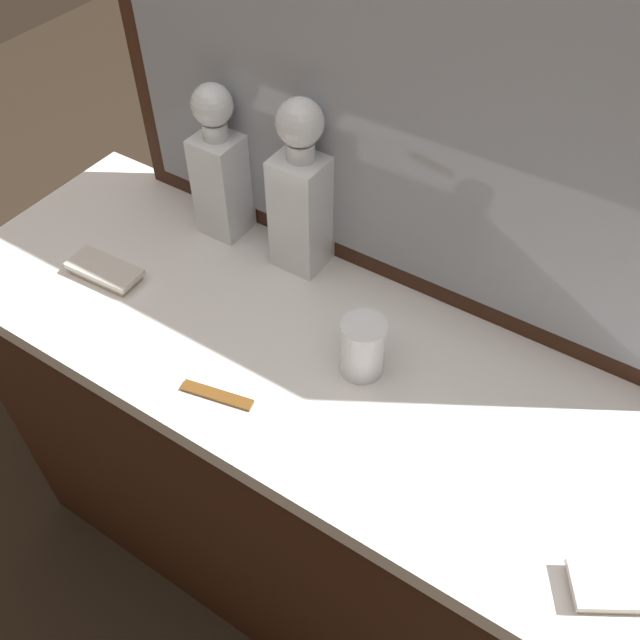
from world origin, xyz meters
The scene contains 9 objects.
ground_plane centered at (0.00, 0.00, 0.00)m, with size 6.00×6.00×0.00m, color #2D2319.
dresser centered at (0.00, 0.00, 0.41)m, with size 1.40×0.49×0.83m.
dresser_mirror centered at (0.00, 0.22, 1.20)m, with size 1.10×0.03×0.75m.
crystal_decanter_far_left centered at (-0.15, 0.18, 0.96)m, with size 0.09×0.09×0.32m.
crystal_decanter_right centered at (-0.33, 0.17, 0.95)m, with size 0.08×0.08×0.30m.
crystal_tumbler_far_left centered at (0.07, 0.01, 0.87)m, with size 0.07×0.07×0.10m.
silver_brush_rear centered at (0.53, -0.12, 0.84)m, with size 0.15×0.13×0.02m.
silver_brush_right centered at (-0.42, -0.06, 0.84)m, with size 0.14×0.07×0.02m.
tortoiseshell_comb centered at (-0.09, -0.16, 0.83)m, with size 0.12×0.04×0.01m.
Camera 1 is at (0.39, -0.61, 1.68)m, focal length 38.49 mm.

